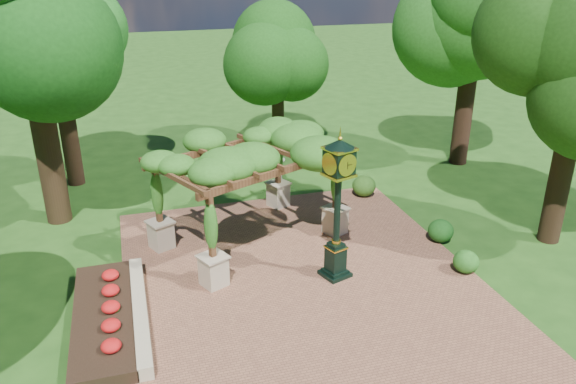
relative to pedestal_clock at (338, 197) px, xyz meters
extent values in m
plane|color=#1E4714|center=(-0.99, -0.98, -2.55)|extent=(120.00, 120.00, 0.00)
cube|color=brown|center=(-0.99, 0.02, -2.53)|extent=(10.00, 12.00, 0.04)
cube|color=#C6B793|center=(-5.59, -0.48, -2.35)|extent=(0.35, 5.00, 0.40)
cube|color=red|center=(-6.49, -0.48, -2.37)|extent=(1.50, 5.00, 0.36)
cube|color=black|center=(0.00, 0.00, -2.46)|extent=(0.95, 0.95, 0.11)
cube|color=black|center=(0.00, 0.00, -1.95)|extent=(0.59, 0.59, 0.84)
cube|color=gold|center=(0.00, 0.00, -1.58)|extent=(0.66, 0.66, 0.04)
cylinder|color=black|center=(0.00, 0.00, -0.37)|extent=(0.24, 0.24, 2.15)
cube|color=black|center=(0.00, 0.00, 1.03)|extent=(0.83, 0.83, 0.65)
cylinder|color=beige|center=(0.11, -0.31, 1.03)|extent=(0.54, 0.21, 0.56)
cone|color=black|center=(0.00, 0.00, 1.54)|extent=(1.06, 1.06, 0.23)
sphere|color=gold|center=(0.00, 0.00, 1.68)|extent=(0.13, 0.13, 0.13)
cube|color=#BBA98B|center=(-3.48, 0.51, -2.07)|extent=(0.85, 0.85, 0.88)
cube|color=brown|center=(-3.48, 0.51, -0.67)|extent=(0.21, 0.21, 1.82)
cube|color=#BBA98B|center=(0.97, 2.57, -2.07)|extent=(0.85, 0.85, 0.88)
cube|color=brown|center=(0.97, 2.57, -0.67)|extent=(0.21, 0.21, 1.82)
cube|color=#BBA98B|center=(-4.72, 3.19, -2.07)|extent=(0.85, 0.85, 0.88)
cube|color=brown|center=(-4.72, 3.19, -0.67)|extent=(0.21, 0.21, 1.82)
cube|color=#BBA98B|center=(-0.26, 5.25, -2.07)|extent=(0.85, 0.85, 0.88)
cube|color=brown|center=(-0.26, 5.25, -0.67)|extent=(0.21, 0.21, 1.82)
cube|color=brown|center=(-1.25, 1.54, 0.31)|extent=(5.23, 2.51, 0.22)
cube|color=brown|center=(-2.49, 4.22, 0.31)|extent=(5.23, 2.51, 0.22)
ellipsoid|color=#295F1B|center=(-1.87, 2.88, 0.58)|extent=(6.65, 5.60, 0.98)
cube|color=#9C9B93|center=(0.36, 7.45, -2.50)|extent=(0.76, 0.76, 0.11)
cylinder|color=#9C9B93|center=(0.36, 7.45, -2.01)|extent=(0.39, 0.39, 0.97)
cylinder|color=#9C9B93|center=(0.36, 7.45, -1.51)|extent=(0.72, 0.72, 0.05)
ellipsoid|color=#225B1A|center=(3.77, -0.91, -2.17)|extent=(0.86, 0.86, 0.68)
ellipsoid|color=#174914|center=(4.07, 1.02, -2.14)|extent=(1.06, 1.06, 0.75)
ellipsoid|color=#2D5A1A|center=(3.19, 5.21, -2.11)|extent=(1.08, 1.08, 0.81)
cylinder|color=#352415|center=(-8.03, 6.37, -0.41)|extent=(0.83, 0.83, 4.29)
cylinder|color=#311E13|center=(-7.63, 9.86, -0.97)|extent=(0.67, 0.67, 3.17)
ellipsoid|color=#1D5C1A|center=(-7.63, 9.86, 3.11)|extent=(3.40, 3.40, 5.00)
cylinder|color=black|center=(1.60, 11.90, -1.38)|extent=(0.58, 0.58, 2.35)
ellipsoid|color=#154010|center=(1.60, 11.90, 1.66)|extent=(3.58, 3.58, 3.71)
cylinder|color=black|center=(8.86, 7.57, -0.63)|extent=(0.77, 0.77, 3.84)
ellipsoid|color=#235F1B|center=(8.86, 7.57, 4.32)|extent=(4.68, 4.68, 6.07)
cylinder|color=#311F13|center=(7.60, 0.13, -0.86)|extent=(0.68, 0.68, 3.39)
camera|label=1|loc=(-5.38, -13.23, 6.19)|focal=35.00mm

